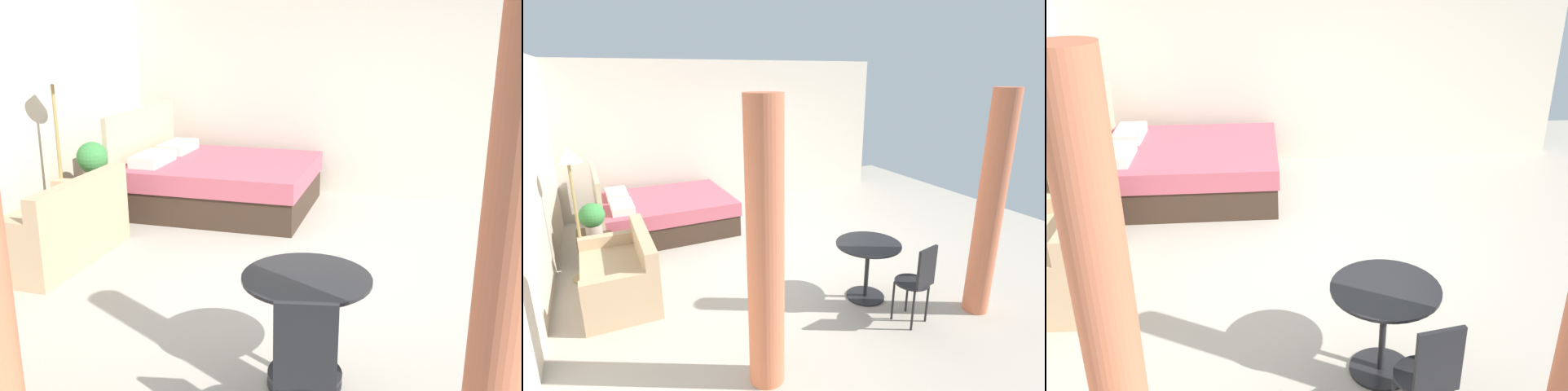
{
  "view_description": "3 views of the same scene",
  "coord_description": "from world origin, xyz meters",
  "views": [
    {
      "loc": [
        -4.72,
        -0.9,
        2.06
      ],
      "look_at": [
        0.06,
        0.6,
        0.64
      ],
      "focal_mm": 40.32,
      "sensor_mm": 36.0,
      "label": 1
    },
    {
      "loc": [
        -5.19,
        2.5,
        2.59
      ],
      "look_at": [
        -0.07,
        0.09,
        0.87
      ],
      "focal_mm": 27.92,
      "sensor_mm": 36.0,
      "label": 2
    },
    {
      "loc": [
        -5.0,
        0.47,
        2.88
      ],
      "look_at": [
        -0.08,
        0.22,
        0.66
      ],
      "focal_mm": 40.52,
      "sensor_mm": 36.0,
      "label": 3
    }
  ],
  "objects": [
    {
      "name": "floor_lamp",
      "position": [
        0.25,
        2.82,
        1.42
      ],
      "size": [
        0.32,
        0.32,
        1.74
      ],
      "color": "#99844C",
      "rests_on": "ground"
    },
    {
      "name": "curtain_left",
      "position": [
        -2.44,
        -1.2,
        1.23
      ],
      "size": [
        0.27,
        0.27,
        2.46
      ],
      "color": "#D1704C",
      "rests_on": "ground"
    },
    {
      "name": "wall_right",
      "position": [
        2.69,
        0.0,
        1.41
      ],
      "size": [
        0.12,
        6.48,
        2.83
      ],
      "primitive_type": "cube",
      "color": "beige",
      "rests_on": "ground"
    },
    {
      "name": "cafe_chair_near_window",
      "position": [
        -2.37,
        -0.38,
        0.55
      ],
      "size": [
        0.43,
        0.43,
        0.91
      ],
      "color": "black",
      "rests_on": "ground"
    },
    {
      "name": "bed",
      "position": [
        1.56,
        1.6,
        0.31
      ],
      "size": [
        1.81,
        2.16,
        1.16
      ],
      "color": "#38281E",
      "rests_on": "ground"
    },
    {
      "name": "potted_plant",
      "position": [
        0.58,
        2.66,
        0.72
      ],
      "size": [
        0.33,
        0.33,
        0.44
      ],
      "color": "tan",
      "rests_on": "nightstand"
    },
    {
      "name": "couch",
      "position": [
        -0.44,
        2.41,
        0.28
      ],
      "size": [
        1.41,
        0.81,
        0.79
      ],
      "color": "tan",
      "rests_on": "ground"
    },
    {
      "name": "balcony_table",
      "position": [
        -1.69,
        -0.23,
        0.49
      ],
      "size": [
        0.75,
        0.75,
        0.7
      ],
      "color": "black",
      "rests_on": "ground"
    },
    {
      "name": "nightstand",
      "position": [
        0.68,
        2.67,
        0.24
      ],
      "size": [
        0.41,
        0.44,
        0.47
      ],
      "color": "#473323",
      "rests_on": "ground"
    },
    {
      "name": "ground_plane",
      "position": [
        0.0,
        0.0,
        -0.01
      ],
      "size": [
        8.39,
        9.48,
        0.02
      ],
      "primitive_type": "cube",
      "color": "#B2A899"
    },
    {
      "name": "curtain_right",
      "position": [
        -2.44,
        1.37,
        1.23
      ],
      "size": [
        0.3,
        0.3,
        2.46
      ],
      "color": "#D1704C",
      "rests_on": "ground"
    },
    {
      "name": "wall_back",
      "position": [
        0.0,
        3.24,
        1.41
      ],
      "size": [
        8.39,
        0.12,
        2.83
      ],
      "primitive_type": "cube",
      "color": "beige",
      "rests_on": "ground"
    }
  ]
}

